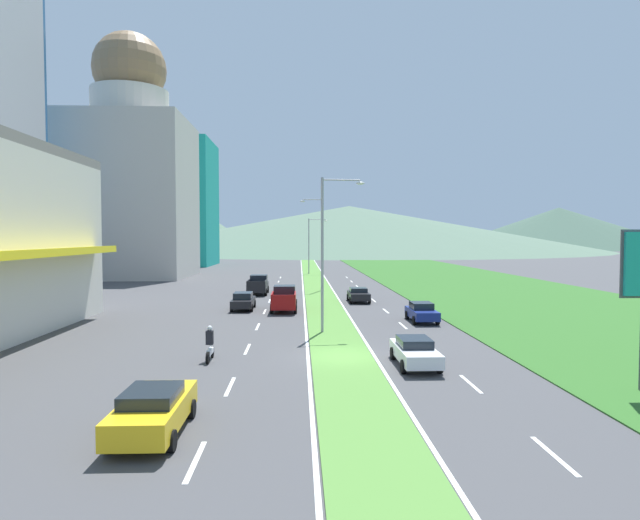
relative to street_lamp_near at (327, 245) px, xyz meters
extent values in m
plane|color=#424244|center=(0.42, -7.17, -5.75)|extent=(600.00, 600.00, 0.00)
cube|color=#518438|center=(0.42, 52.83, -5.72)|extent=(3.20, 240.00, 0.06)
cube|color=#2D6023|center=(21.02, 52.83, -5.72)|extent=(24.00, 240.00, 0.06)
cube|color=silver|center=(-4.68, -19.76, -5.74)|extent=(0.16, 2.80, 0.01)
cube|color=silver|center=(-4.68, -12.34, -5.74)|extent=(0.16, 2.80, 0.01)
cube|color=silver|center=(-4.68, -4.93, -5.74)|extent=(0.16, 2.80, 0.01)
cube|color=silver|center=(-4.68, 2.48, -5.74)|extent=(0.16, 2.80, 0.01)
cube|color=silver|center=(-4.68, 9.89, -5.74)|extent=(0.16, 2.80, 0.01)
cube|color=silver|center=(-4.68, 17.30, -5.74)|extent=(0.16, 2.80, 0.01)
cube|color=silver|center=(-4.68, 24.71, -5.74)|extent=(0.16, 2.80, 0.01)
cube|color=silver|center=(-4.68, 32.12, -5.74)|extent=(0.16, 2.80, 0.01)
cube|color=silver|center=(-4.68, 39.53, -5.74)|extent=(0.16, 2.80, 0.01)
cube|color=silver|center=(-4.68, 46.94, -5.74)|extent=(0.16, 2.80, 0.01)
cube|color=silver|center=(5.52, -19.76, -5.74)|extent=(0.16, 2.80, 0.01)
cube|color=silver|center=(5.52, -12.34, -5.74)|extent=(0.16, 2.80, 0.01)
cube|color=silver|center=(5.52, -4.93, -5.74)|extent=(0.16, 2.80, 0.01)
cube|color=silver|center=(5.52, 2.48, -5.74)|extent=(0.16, 2.80, 0.01)
cube|color=silver|center=(5.52, 9.89, -5.74)|extent=(0.16, 2.80, 0.01)
cube|color=silver|center=(5.52, 17.30, -5.74)|extent=(0.16, 2.80, 0.01)
cube|color=silver|center=(5.52, 24.71, -5.74)|extent=(0.16, 2.80, 0.01)
cube|color=silver|center=(5.52, 32.12, -5.74)|extent=(0.16, 2.80, 0.01)
cube|color=silver|center=(5.52, 39.53, -5.74)|extent=(0.16, 2.80, 0.01)
cube|color=silver|center=(5.52, 46.94, -5.74)|extent=(0.16, 2.80, 0.01)
cube|color=silver|center=(-1.33, 52.83, -5.74)|extent=(0.16, 240.00, 0.01)
cube|color=silver|center=(2.17, 52.83, -5.74)|extent=(0.16, 240.00, 0.01)
cube|color=yellow|center=(-17.79, -5.32, -0.48)|extent=(2.82, 27.85, 0.61)
cube|color=#B7B2A8|center=(-27.80, 49.42, 6.39)|extent=(17.65, 17.65, 24.28)
cylinder|color=beige|center=(-27.80, 49.42, 20.74)|extent=(11.59, 11.59, 4.41)
sphere|color=olive|center=(-27.80, 49.42, 26.26)|extent=(11.04, 11.04, 11.04)
cube|color=teal|center=(-29.47, 82.73, 7.69)|extent=(17.77, 17.77, 26.88)
cone|color=#516B56|center=(-86.27, 235.58, 15.42)|extent=(127.13, 127.13, 42.33)
cone|color=#516B56|center=(21.80, 217.36, 4.62)|extent=(225.26, 225.26, 20.74)
cone|color=#3D5647|center=(137.18, 245.74, 5.17)|extent=(123.13, 123.13, 21.85)
cylinder|color=#99999E|center=(-0.28, -0.02, -0.70)|extent=(0.18, 0.18, 10.10)
cylinder|color=#99999E|center=(0.96, 0.07, 4.20)|extent=(2.49, 0.28, 0.10)
ellipsoid|color=silver|center=(2.20, 0.16, 4.00)|extent=(0.56, 0.28, 0.20)
cylinder|color=#99999E|center=(0.95, 27.10, -0.40)|extent=(0.18, 0.18, 10.70)
cylinder|color=#99999E|center=(-0.22, 27.14, 4.80)|extent=(2.34, 0.17, 0.10)
ellipsoid|color=silver|center=(-1.39, 27.17, 4.60)|extent=(0.56, 0.28, 0.20)
cylinder|color=#99999E|center=(-0.19, 54.22, -1.11)|extent=(0.18, 0.18, 9.28)
cylinder|color=#99999E|center=(1.23, 54.35, 3.38)|extent=(2.86, 0.35, 0.10)
ellipsoid|color=silver|center=(2.66, 54.47, 3.18)|extent=(0.56, 0.28, 0.20)
cube|color=black|center=(3.89, 16.10, -5.11)|extent=(1.85, 4.10, 0.63)
cube|color=black|center=(3.89, 16.26, -4.59)|extent=(1.59, 1.80, 0.41)
cylinder|color=black|center=(4.78, 14.83, -5.43)|extent=(0.22, 0.64, 0.64)
cylinder|color=black|center=(3.00, 14.83, -5.43)|extent=(0.22, 0.64, 0.64)
cylinder|color=black|center=(4.78, 17.37, -5.43)|extent=(0.22, 0.64, 0.64)
cylinder|color=black|center=(3.00, 17.37, -5.43)|extent=(0.22, 0.64, 0.64)
cube|color=silver|center=(3.83, -9.13, -5.12)|extent=(1.73, 4.45, 0.61)
cube|color=black|center=(3.83, -8.95, -4.61)|extent=(1.49, 1.96, 0.41)
cylinder|color=black|center=(4.66, -10.51, -5.43)|extent=(0.22, 0.64, 0.64)
cylinder|color=black|center=(3.00, -10.51, -5.43)|extent=(0.22, 0.64, 0.64)
cylinder|color=black|center=(4.66, -7.75, -5.43)|extent=(0.22, 0.64, 0.64)
cylinder|color=black|center=(3.00, -7.75, -5.43)|extent=(0.22, 0.64, 0.64)
cube|color=black|center=(-6.60, 11.28, -5.11)|extent=(1.74, 4.51, 0.63)
cube|color=black|center=(-6.60, 11.10, -4.52)|extent=(1.50, 1.98, 0.55)
cylinder|color=black|center=(-7.44, 12.67, -5.43)|extent=(0.22, 0.64, 0.64)
cylinder|color=black|center=(-5.77, 12.67, -5.43)|extent=(0.22, 0.64, 0.64)
cylinder|color=black|center=(-7.44, 9.88, -5.43)|extent=(0.22, 0.64, 0.64)
cylinder|color=black|center=(-5.77, 9.88, -5.43)|extent=(0.22, 0.64, 0.64)
cube|color=navy|center=(7.23, 4.08, -5.12)|extent=(1.73, 4.14, 0.62)
cube|color=black|center=(7.23, 4.25, -4.57)|extent=(1.49, 1.82, 0.49)
cylinder|color=black|center=(8.06, 2.80, -5.43)|extent=(0.22, 0.64, 0.64)
cylinder|color=black|center=(6.40, 2.80, -5.43)|extent=(0.22, 0.64, 0.64)
cylinder|color=black|center=(8.06, 5.36, -5.43)|extent=(0.22, 0.64, 0.64)
cylinder|color=black|center=(6.40, 5.36, -5.43)|extent=(0.22, 0.64, 0.64)
cube|color=yellow|center=(-6.41, -17.61, -5.04)|extent=(1.88, 4.67, 0.78)
cube|color=black|center=(-6.41, -17.79, -4.45)|extent=(1.61, 2.06, 0.40)
cylinder|color=black|center=(-7.31, -16.16, -5.43)|extent=(0.22, 0.64, 0.64)
cylinder|color=black|center=(-5.51, -16.16, -5.43)|extent=(0.22, 0.64, 0.64)
cylinder|color=black|center=(-7.31, -19.05, -5.43)|extent=(0.22, 0.64, 0.64)
cylinder|color=black|center=(-5.51, -19.05, -5.43)|extent=(0.22, 0.64, 0.64)
cube|color=black|center=(-6.29, 23.43, -4.95)|extent=(2.00, 5.40, 0.80)
cube|color=black|center=(-6.29, 25.03, -4.15)|extent=(1.84, 2.00, 0.80)
cube|color=black|center=(-7.23, 22.33, -4.33)|extent=(0.10, 3.20, 0.44)
cube|color=black|center=(-5.35, 22.33, -4.33)|extent=(0.10, 3.20, 0.44)
cube|color=black|center=(-6.29, 20.78, -4.33)|extent=(1.84, 0.10, 0.44)
cylinder|color=black|center=(-7.25, 25.05, -5.35)|extent=(0.26, 0.80, 0.80)
cylinder|color=black|center=(-5.33, 25.05, -5.35)|extent=(0.26, 0.80, 0.80)
cylinder|color=black|center=(-7.25, 21.81, -5.35)|extent=(0.26, 0.80, 0.80)
cylinder|color=black|center=(-5.33, 21.81, -5.35)|extent=(0.26, 0.80, 0.80)
cube|color=maroon|center=(-3.07, 10.34, -4.95)|extent=(2.00, 5.40, 0.80)
cube|color=black|center=(-3.07, 11.94, -4.15)|extent=(1.84, 2.00, 0.80)
cube|color=maroon|center=(-4.01, 9.24, -4.33)|extent=(0.10, 3.20, 0.44)
cube|color=maroon|center=(-2.13, 9.24, -4.33)|extent=(0.10, 3.20, 0.44)
cube|color=maroon|center=(-3.07, 7.69, -4.33)|extent=(1.84, 0.10, 0.44)
cylinder|color=black|center=(-4.03, 11.96, -5.35)|extent=(0.26, 0.80, 0.80)
cylinder|color=black|center=(-2.11, 11.96, -5.35)|extent=(0.26, 0.80, 0.80)
cylinder|color=black|center=(-4.03, 8.72, -5.35)|extent=(0.26, 0.80, 0.80)
cylinder|color=black|center=(-2.11, 8.72, -5.35)|extent=(0.26, 0.80, 0.80)
cylinder|color=black|center=(-6.29, -6.94, -5.45)|extent=(0.10, 0.60, 0.60)
cylinder|color=black|center=(-6.29, -8.34, -5.45)|extent=(0.12, 0.60, 0.60)
cube|color=silver|center=(-6.29, -7.64, -5.28)|extent=(0.20, 1.12, 0.25)
ellipsoid|color=silver|center=(-6.29, -7.44, -4.92)|extent=(0.24, 0.44, 0.24)
cube|color=black|center=(-6.29, -7.74, -4.55)|extent=(0.36, 0.28, 0.70)
sphere|color=silver|center=(-6.29, -7.69, -4.08)|extent=(0.26, 0.26, 0.26)
camera|label=1|loc=(-1.77, -34.46, 0.53)|focal=29.87mm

